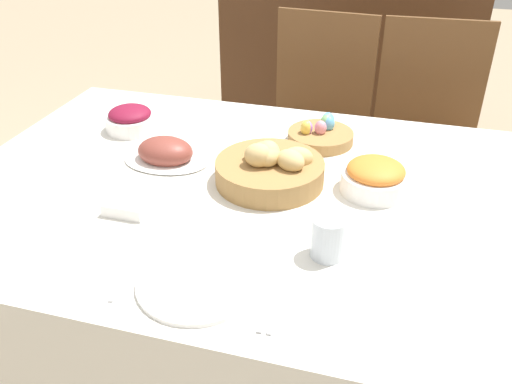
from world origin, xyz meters
The scene contains 16 objects.
ground_plane centered at (0.00, 0.00, 0.00)m, with size 12.00×12.00×0.00m, color tan.
dining_table centered at (0.00, 0.00, 0.37)m, with size 1.67×1.12×0.73m.
chair_far_center centered at (-0.02, 0.91, 0.52)m, with size 0.45×0.45×0.96m.
chair_far_right centered at (0.43, 0.91, 0.52)m, with size 0.44×0.44×0.96m.
sideboard centered at (0.00, 1.78, 0.48)m, with size 1.33×0.44×0.96m.
bread_basket centered at (0.01, 0.04, 0.78)m, with size 0.29×0.29×0.12m.
egg_basket centered at (0.09, 0.32, 0.76)m, with size 0.20×0.20×0.08m.
ham_platter centered at (-0.31, 0.07, 0.76)m, with size 0.25×0.17×0.08m.
carrot_bowl centered at (0.28, 0.07, 0.77)m, with size 0.18×0.18×0.09m.
beet_salad_bowl centered at (-0.51, 0.24, 0.77)m, with size 0.16×0.16×0.08m.
dinner_plate centered at (-0.03, -0.40, 0.74)m, with size 0.25×0.25×0.01m.
fork centered at (-0.18, -0.40, 0.73)m, with size 0.02×0.20×0.00m.
knife centered at (0.12, -0.40, 0.73)m, with size 0.02×0.20×0.00m.
spoon centered at (0.15, -0.40, 0.73)m, with size 0.02×0.20×0.00m.
drinking_cup centered at (0.21, -0.24, 0.78)m, with size 0.08×0.08×0.10m.
butter_dish centered at (-0.29, -0.20, 0.75)m, with size 0.10×0.06×0.03m.
Camera 1 is at (0.31, -1.18, 1.46)m, focal length 38.00 mm.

